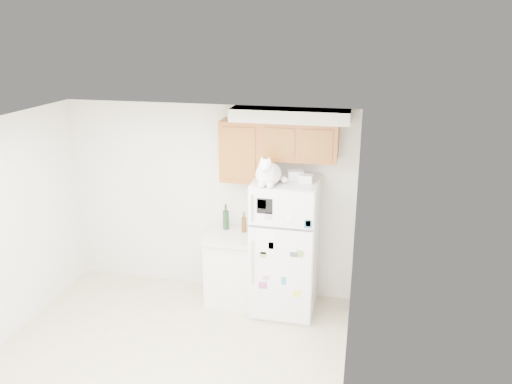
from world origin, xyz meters
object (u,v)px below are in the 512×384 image
(bottle_amber, at_px, (244,222))
(storage_box_back, at_px, (295,175))
(bottle_green, at_px, (226,217))
(base_counter, at_px, (232,267))
(storage_box_front, at_px, (306,179))
(cat, at_px, (268,173))
(refrigerator, at_px, (285,247))

(bottle_amber, bearing_deg, storage_box_back, -9.11)
(storage_box_back, bearing_deg, bottle_green, 156.11)
(base_counter, bearing_deg, storage_box_front, -6.16)
(bottle_amber, bearing_deg, storage_box_front, -15.05)
(storage_box_back, relative_size, bottle_amber, 0.68)
(base_counter, distance_m, cat, 1.50)
(refrigerator, height_order, base_counter, refrigerator)
(cat, height_order, storage_box_back, cat)
(bottle_amber, bearing_deg, base_counter, -138.49)
(refrigerator, bearing_deg, bottle_green, 164.13)
(cat, distance_m, storage_box_back, 0.42)
(storage_box_back, height_order, bottle_green, storage_box_back)
(refrigerator, height_order, bottle_green, refrigerator)
(bottle_green, bearing_deg, storage_box_back, -9.30)
(refrigerator, relative_size, storage_box_front, 11.33)
(refrigerator, height_order, cat, cat)
(refrigerator, distance_m, storage_box_back, 0.91)
(refrigerator, height_order, bottle_amber, refrigerator)
(storage_box_front, bearing_deg, cat, -152.03)
(base_counter, relative_size, bottle_amber, 3.48)
(cat, relative_size, storage_box_front, 3.53)
(bottle_green, bearing_deg, bottle_amber, -9.79)
(cat, xyz_separation_m, storage_box_front, (0.41, 0.20, -0.09))
(storage_box_front, height_order, bottle_amber, storage_box_front)
(refrigerator, distance_m, storage_box_front, 0.92)
(storage_box_back, bearing_deg, base_counter, 166.01)
(cat, bearing_deg, base_counter, 150.20)
(refrigerator, xyz_separation_m, bottle_amber, (-0.56, 0.19, 0.20))
(base_counter, distance_m, bottle_amber, 0.61)
(base_counter, height_order, storage_box_front, storage_box_front)
(bottle_green, relative_size, bottle_amber, 1.27)
(refrigerator, distance_m, base_counter, 0.79)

